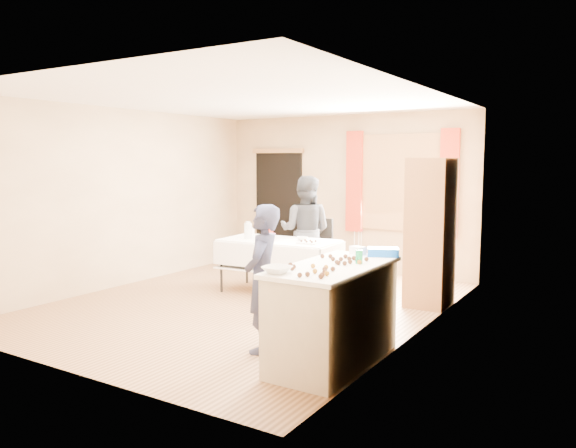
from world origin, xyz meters
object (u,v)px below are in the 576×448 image
Objects in this scene: party_table at (279,261)px; woman at (305,231)px; counter at (333,314)px; girl at (263,278)px; cabinet at (430,233)px; chair at (315,263)px.

party_table is 1.05× the size of woman.
counter is 3.29m from woman.
party_table is 0.75m from woman.
woman is (-1.12, 2.77, 0.10)m from girl.
cabinet reaches higher than party_table.
girl is at bearing 97.51° from woman.
cabinet is at bearing 159.04° from woman.
counter is 1.05× the size of girl.
cabinet is 2.06m from chair.
cabinet reaches higher than chair.
party_table is at bearing 71.33° from woman.
counter is at bearing 79.14° from girl.
woman reaches higher than party_table.
party_table is at bearing -167.85° from girl.
woman is (-1.85, 2.69, 0.36)m from counter.
girl reaches higher than chair.
chair is (-1.80, 2.92, -0.16)m from counter.
woman reaches higher than counter.
counter is 0.88× the size of party_table.
girl is (1.07, -3.00, 0.42)m from chair.
chair is 0.60× the size of woman.
chair is 3.21m from girl.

